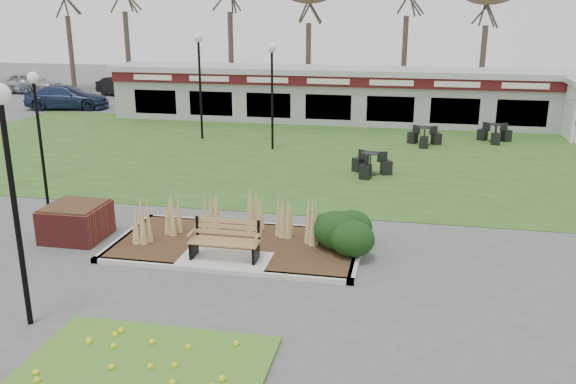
% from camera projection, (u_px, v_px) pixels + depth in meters
% --- Properties ---
extents(ground, '(100.00, 100.00, 0.00)m').
position_uv_depth(ground, '(223.00, 266.00, 14.65)').
color(ground, '#515154').
rests_on(ground, ground).
extents(lawn, '(34.00, 16.00, 0.02)m').
position_uv_depth(lawn, '(307.00, 154.00, 25.91)').
color(lawn, '#25551B').
rests_on(lawn, ground).
extents(flower_bed, '(4.20, 3.00, 0.16)m').
position_uv_depth(flower_bed, '(142.00, 370.00, 10.32)').
color(flower_bed, '#366A1E').
rests_on(flower_bed, ground).
extents(planting_bed, '(6.75, 3.40, 1.27)m').
position_uv_depth(planting_bed, '(286.00, 236.00, 15.57)').
color(planting_bed, '#362115').
rests_on(planting_bed, ground).
extents(park_bench, '(1.70, 0.66, 0.93)m').
position_uv_depth(park_bench, '(225.00, 239.00, 14.72)').
color(park_bench, olive).
rests_on(park_bench, ground).
extents(brick_planter, '(1.50, 1.50, 0.95)m').
position_uv_depth(brick_planter, '(76.00, 221.00, 16.29)').
color(brick_planter, maroon).
rests_on(brick_planter, ground).
extents(food_pavilion, '(24.60, 3.40, 2.90)m').
position_uv_depth(food_pavilion, '(332.00, 94.00, 32.96)').
color(food_pavilion, gray).
rests_on(food_pavilion, ground).
extents(lamp_post_near_left, '(0.34, 0.34, 4.14)m').
position_uv_depth(lamp_post_near_left, '(37.00, 110.00, 18.32)').
color(lamp_post_near_left, black).
rests_on(lamp_post_near_left, ground).
extents(lamp_post_near_right, '(0.39, 0.39, 4.70)m').
position_uv_depth(lamp_post_near_right, '(7.00, 154.00, 10.99)').
color(lamp_post_near_right, black).
rests_on(lamp_post_near_right, ground).
extents(lamp_post_mid_right, '(0.38, 0.38, 4.54)m').
position_uv_depth(lamp_post_mid_right, '(272.00, 73.00, 25.80)').
color(lamp_post_mid_right, black).
rests_on(lamp_post_mid_right, ground).
extents(lamp_post_far_left, '(0.40, 0.40, 4.86)m').
position_uv_depth(lamp_post_far_left, '(199.00, 63.00, 27.82)').
color(lamp_post_far_left, black).
rests_on(lamp_post_far_left, ground).
extents(bistro_set_b, '(1.55, 1.51, 0.84)m').
position_uv_depth(bistro_set_b, '(370.00, 167.00, 22.53)').
color(bistro_set_b, black).
rests_on(bistro_set_b, ground).
extents(bistro_set_c, '(1.57, 1.40, 0.84)m').
position_uv_depth(bistro_set_c, '(495.00, 136.00, 28.06)').
color(bistro_set_c, black).
rests_on(bistro_set_c, ground).
extents(bistro_set_d, '(1.56, 1.38, 0.83)m').
position_uv_depth(bistro_set_d, '(424.00, 139.00, 27.40)').
color(bistro_set_d, black).
rests_on(bistro_set_d, ground).
extents(patio_umbrella, '(2.49, 2.52, 2.57)m').
position_uv_depth(patio_umbrella, '(576.00, 121.00, 24.35)').
color(patio_umbrella, black).
rests_on(patio_umbrella, ground).
extents(car_silver, '(4.55, 2.03, 1.52)m').
position_uv_depth(car_silver, '(30.00, 83.00, 44.11)').
color(car_silver, '#A5A6AA').
rests_on(car_silver, ground).
extents(car_black, '(4.33, 2.93, 1.35)m').
position_uv_depth(car_black, '(122.00, 86.00, 42.77)').
color(car_black, black).
rests_on(car_black, ground).
extents(car_blue, '(5.27, 2.94, 1.44)m').
position_uv_depth(car_blue, '(67.00, 97.00, 37.28)').
color(car_blue, navy).
rests_on(car_blue, ground).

